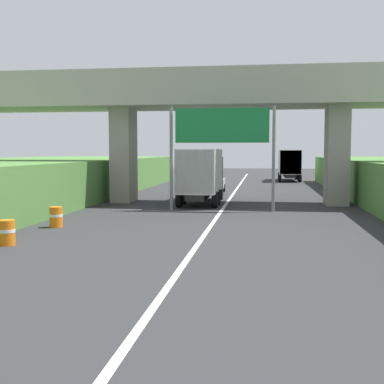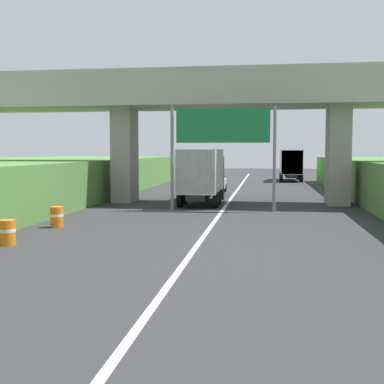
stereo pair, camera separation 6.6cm
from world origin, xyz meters
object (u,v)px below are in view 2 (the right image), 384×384
construction_barrel_4 (57,217)px  construction_barrel_3 (7,232)px  truck_black (203,173)px  car_silver (213,182)px  truck_yellow (291,164)px  overhead_highway_sign (223,133)px

construction_barrel_4 → construction_barrel_3: bearing=-90.0°
truck_black → car_silver: (-0.16, 8.15, -1.08)m
truck_yellow → car_silver: (-6.86, -17.41, -1.08)m
truck_yellow → car_silver: size_ratio=1.78×
truck_black → car_silver: truck_black is taller
truck_black → car_silver: size_ratio=1.78×
truck_yellow → construction_barrel_4: (-11.81, -36.28, -1.47)m
truck_black → truck_yellow: bearing=75.3°
truck_black → car_silver: bearing=91.1°
construction_barrel_4 → truck_black: bearing=64.5°
truck_black → truck_yellow: 26.42m
truck_black → car_silver: 8.22m
construction_barrel_4 → car_silver: bearing=75.3°
overhead_highway_sign → truck_black: (-1.56, 3.58, -2.38)m
truck_black → construction_barrel_4: (-5.11, -10.72, -1.47)m
construction_barrel_3 → construction_barrel_4: bearing=90.0°
truck_black → construction_barrel_3: truck_black is taller
truck_yellow → construction_barrel_3: (-11.81, -40.54, -1.47)m
overhead_highway_sign → construction_barrel_3: (-6.67, -11.40, -3.86)m
car_silver → construction_barrel_3: 23.66m
construction_barrel_3 → construction_barrel_4: 4.26m
car_silver → construction_barrel_4: (-4.95, -18.87, -0.40)m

